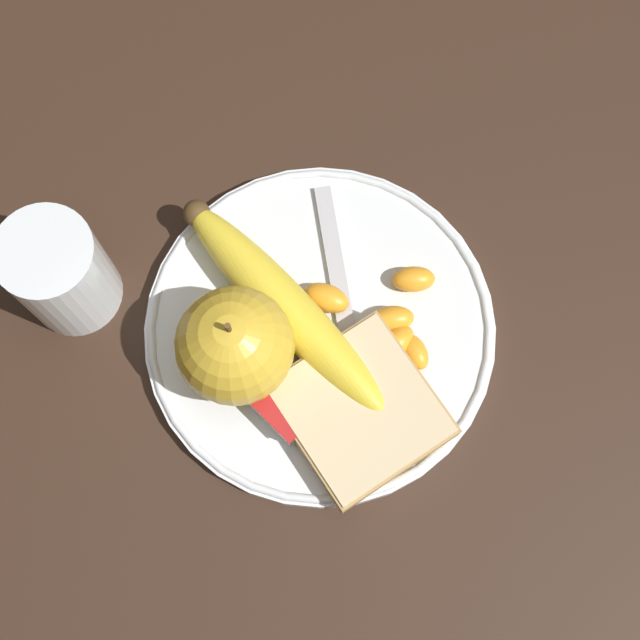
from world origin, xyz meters
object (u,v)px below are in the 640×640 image
object	(u,v)px
apple	(235,346)
bread_slice	(360,410)
juice_glass	(62,274)
fork	(347,331)
plate	(320,330)
banana	(283,305)
jam_packet	(286,405)

from	to	relation	value
apple	bread_slice	distance (m)	0.09
juice_glass	fork	world-z (taller)	juice_glass
plate	banana	world-z (taller)	banana
bread_slice	fork	xyz separation A→B (m)	(-0.05, 0.03, -0.01)
plate	fork	xyz separation A→B (m)	(0.01, 0.01, 0.01)
fork	juice_glass	bearing A→B (deg)	-108.58
plate	apple	bearing A→B (deg)	-112.47
banana	fork	world-z (taller)	banana
fork	bread_slice	bearing A→B (deg)	-1.44
plate	jam_packet	world-z (taller)	jam_packet
fork	jam_packet	bearing A→B (deg)	-46.59
juice_glass	bread_slice	size ratio (longest dim) A/B	0.74
fork	jam_packet	xyz separation A→B (m)	(0.01, -0.07, 0.01)
plate	fork	bearing A→B (deg)	36.96
bread_slice	fork	world-z (taller)	bread_slice
plate	juice_glass	size ratio (longest dim) A/B	2.85
banana	apple	bearing A→B (deg)	-85.92
bread_slice	juice_glass	bearing A→B (deg)	-159.17
fork	jam_packet	world-z (taller)	jam_packet
plate	banana	size ratio (longest dim) A/B	1.20
juice_glass	bread_slice	bearing A→B (deg)	20.83
plate	jam_packet	bearing A→B (deg)	-66.86
fork	banana	bearing A→B (deg)	-116.66
bread_slice	plate	bearing A→B (deg)	158.64
banana	jam_packet	xyz separation A→B (m)	(0.05, -0.05, -0.01)
plate	juice_glass	world-z (taller)	juice_glass
juice_glass	banana	xyz separation A→B (m)	(0.12, 0.09, -0.01)
banana	bread_slice	bearing A→B (deg)	-9.13
juice_glass	bread_slice	xyz separation A→B (m)	(0.20, 0.08, -0.02)
jam_packet	apple	bearing A→B (deg)	179.33
apple	banana	world-z (taller)	apple
banana	jam_packet	world-z (taller)	banana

